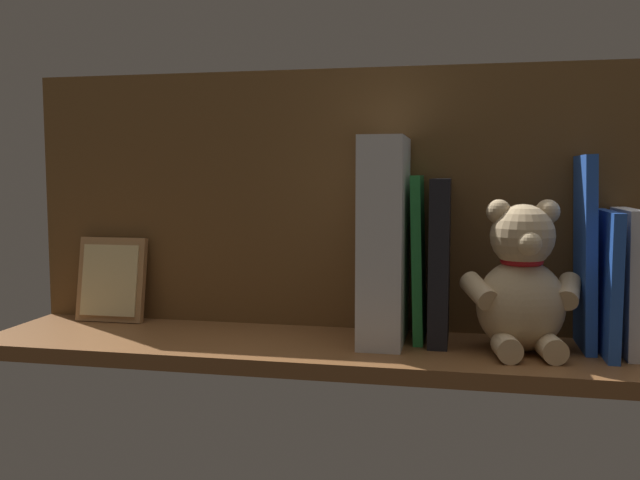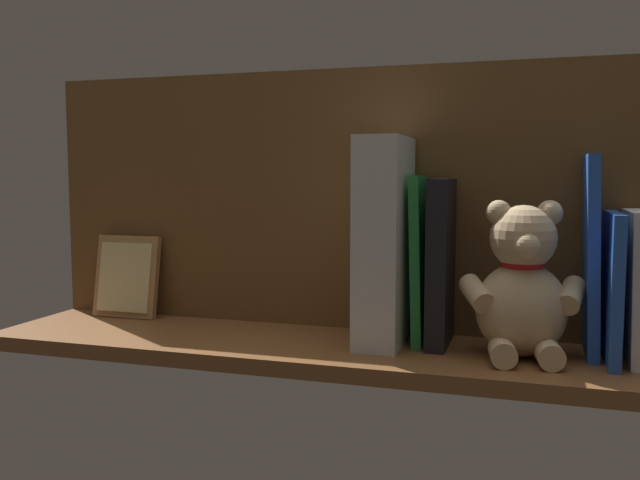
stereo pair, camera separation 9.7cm
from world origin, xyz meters
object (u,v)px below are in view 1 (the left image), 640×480
teddy_bear (522,285)px  dictionary_thick_white (384,240)px  book_0 (627,281)px  picture_frame_leaning (111,280)px

teddy_bear → dictionary_thick_white: (18.73, -1.57, 5.48)cm
book_0 → teddy_bear: (13.71, 2.36, -0.61)cm
dictionary_thick_white → picture_frame_leaning: 45.93cm
book_0 → teddy_bear: teddy_bear is taller
book_0 → teddy_bear: size_ratio=0.94×
book_0 → dictionary_thick_white: bearing=1.4°
teddy_bear → picture_frame_leaning: 64.10cm
teddy_bear → picture_frame_leaning: size_ratio=1.50×
picture_frame_leaning → teddy_bear: bearing=174.2°
picture_frame_leaning → dictionary_thick_white: bearing=173.8°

